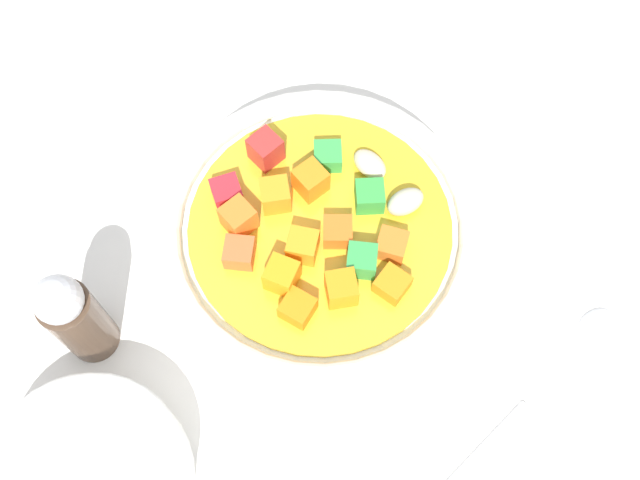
% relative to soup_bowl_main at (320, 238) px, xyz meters
% --- Properties ---
extents(ground_plane, '(1.40, 1.40, 0.02)m').
position_rel_soup_bowl_main_xyz_m(ground_plane, '(0.00, -0.00, -0.04)').
color(ground_plane, silver).
extents(soup_bowl_main, '(0.20, 0.20, 0.07)m').
position_rel_soup_bowl_main_xyz_m(soup_bowl_main, '(0.00, 0.00, 0.00)').
color(soup_bowl_main, white).
rests_on(soup_bowl_main, ground_plane).
extents(spoon, '(0.22, 0.07, 0.01)m').
position_rel_soup_bowl_main_xyz_m(spoon, '(-0.01, -0.17, -0.02)').
color(spoon, silver).
rests_on(spoon, ground_plane).
extents(side_bowl_small, '(0.12, 0.12, 0.04)m').
position_rel_soup_bowl_main_xyz_m(side_bowl_small, '(-0.20, 0.04, -0.01)').
color(side_bowl_small, white).
rests_on(side_bowl_small, ground_plane).
extents(pepper_shaker, '(0.03, 0.03, 0.09)m').
position_rel_soup_bowl_main_xyz_m(pepper_shaker, '(-0.13, 0.09, 0.02)').
color(pepper_shaker, '#4C3828').
rests_on(pepper_shaker, ground_plane).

